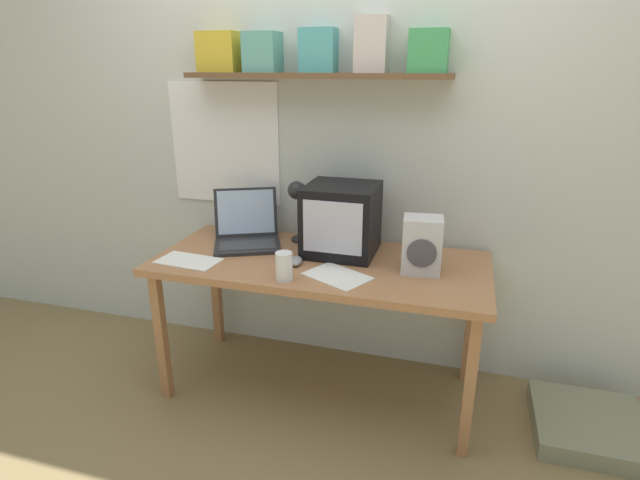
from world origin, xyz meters
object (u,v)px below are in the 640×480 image
Objects in this scene: laptop at (247,230)px; loose_paper_near_monitor at (337,276)px; juice_glass at (284,268)px; desk_lamp at (298,200)px; space_heater at (422,245)px; computer_mouse at (296,261)px; corner_desk at (320,272)px; open_notebook at (188,261)px; floor_cushion at (589,426)px; crt_monitor at (341,219)px.

laptop is 1.34× the size of loose_paper_near_monitor.
desk_lamp is at bearing 101.28° from juice_glass.
space_heater is at bearing 24.74° from loose_paper_near_monitor.
computer_mouse is (0.33, -0.21, -0.05)m from laptop.
corner_desk is 5.13× the size of open_notebook.
corner_desk is 4.77× the size of loose_paper_near_monitor.
juice_glass is 0.61m from space_heater.
juice_glass is at bearing -86.39° from computer_mouse.
laptop is 1.33× the size of desk_lamp.
computer_mouse is 1.51m from floor_cushion.
crt_monitor reaches higher than juice_glass.
computer_mouse is at bearing -139.44° from corner_desk.
crt_monitor is 0.77× the size of laptop.
corner_desk is 0.27m from crt_monitor.
floor_cushion is (1.43, -0.19, -0.89)m from desk_lamp.
crt_monitor is 2.72× the size of juice_glass.
desk_lamp reaches higher than computer_mouse.
space_heater is at bearing -33.56° from laptop.
desk_lamp is 1.69m from floor_cushion.
loose_paper_near_monitor is at bearing -47.99° from desk_lamp.
desk_lamp is (-0.24, 0.07, 0.06)m from crt_monitor.
loose_paper_near_monitor is at bearing -52.47° from corner_desk.
crt_monitor is at bearing 52.15° from computer_mouse.
laptop reaches higher than computer_mouse.
computer_mouse is at bearing -176.55° from floor_cushion.
floor_cushion is (1.13, 0.16, -0.66)m from loose_paper_near_monitor.
space_heater is 0.82× the size of open_notebook.
juice_glass is (0.35, -0.39, -0.01)m from laptop.
space_heater is 0.53× the size of floor_cushion.
juice_glass is 0.50× the size of space_heater.
desk_lamp is 0.68m from space_heater.
laptop is at bearing -179.76° from crt_monitor.
corner_desk is 0.47m from laptop.
open_notebook is 0.64× the size of floor_cushion.
space_heater reaches higher than loose_paper_near_monitor.
space_heater is 2.19× the size of computer_mouse.
laptop reaches higher than open_notebook.
loose_paper_near_monitor is at bearing 1.72° from open_notebook.
corner_desk is 0.62m from open_notebook.
juice_glass is at bearing -76.46° from desk_lamp.
computer_mouse is at bearing 159.20° from loose_paper_near_monitor.
crt_monitor reaches higher than desk_lamp.
corner_desk is at bearing 127.53° from loose_paper_near_monitor.
desk_lamp is at bearing 131.50° from corner_desk.
loose_paper_near_monitor reaches higher than floor_cushion.
corner_desk is at bearing -117.72° from crt_monitor.
desk_lamp is at bearing 129.75° from loose_paper_near_monitor.
desk_lamp is 0.52m from loose_paper_near_monitor.
corner_desk is 0.39m from desk_lamp.
desk_lamp reaches higher than open_notebook.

